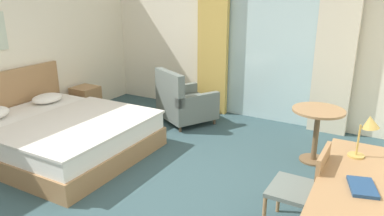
# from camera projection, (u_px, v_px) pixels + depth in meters

# --- Properties ---
(ground) EXTENTS (5.88, 6.60, 0.10)m
(ground) POSITION_uv_depth(u_px,v_px,m) (136.00, 191.00, 4.17)
(ground) COLOR #334C51
(wall_back) EXTENTS (5.48, 0.12, 2.57)m
(wall_back) POSITION_uv_depth(u_px,v_px,m) (242.00, 43.00, 6.25)
(wall_back) COLOR silver
(wall_back) RESTS_ON ground
(balcony_glass_door) EXTENTS (1.60, 0.02, 2.26)m
(balcony_glass_door) POSITION_uv_depth(u_px,v_px,m) (270.00, 55.00, 5.98)
(balcony_glass_door) COLOR silver
(balcony_glass_door) RESTS_ON ground
(curtain_panel_left) EXTENTS (0.56, 0.10, 2.43)m
(curtain_panel_left) POSITION_uv_depth(u_px,v_px,m) (213.00, 46.00, 6.35)
(curtain_panel_left) COLOR tan
(curtain_panel_left) RESTS_ON ground
(curtain_panel_right) EXTENTS (0.58, 0.10, 2.43)m
(curtain_panel_right) POSITION_uv_depth(u_px,v_px,m) (335.00, 56.00, 5.39)
(curtain_panel_right) COLOR beige
(curtain_panel_right) RESTS_ON ground
(bed) EXTENTS (2.27, 1.95, 1.03)m
(bed) POSITION_uv_depth(u_px,v_px,m) (59.00, 133.00, 4.98)
(bed) COLOR #9E754C
(bed) RESTS_ON ground
(nightstand) EXTENTS (0.41, 0.41, 0.52)m
(nightstand) POSITION_uv_depth(u_px,v_px,m) (86.00, 101.00, 6.47)
(nightstand) COLOR #9E754C
(nightstand) RESTS_ON ground
(writing_desk) EXTENTS (0.57, 1.60, 0.73)m
(writing_desk) POSITION_uv_depth(u_px,v_px,m) (352.00, 188.00, 2.90)
(writing_desk) COLOR #9E754C
(writing_desk) RESTS_ON ground
(desk_chair) EXTENTS (0.45, 0.48, 0.87)m
(desk_chair) POSITION_uv_depth(u_px,v_px,m) (305.00, 186.00, 3.23)
(desk_chair) COLOR slate
(desk_chair) RESTS_ON ground
(desk_lamp) EXTENTS (0.22, 0.16, 0.41)m
(desk_lamp) POSITION_uv_depth(u_px,v_px,m) (368.00, 127.00, 3.15)
(desk_lamp) COLOR tan
(desk_lamp) RESTS_ON writing_desk
(closed_book) EXTENTS (0.26, 0.33, 0.03)m
(closed_book) POSITION_uv_depth(u_px,v_px,m) (362.00, 187.00, 2.73)
(closed_book) COLOR navy
(closed_book) RESTS_ON writing_desk
(armchair_by_window) EXTENTS (1.07, 1.07, 0.92)m
(armchair_by_window) POSITION_uv_depth(u_px,v_px,m) (184.00, 103.00, 6.06)
(armchair_by_window) COLOR slate
(armchair_by_window) RESTS_ON ground
(round_cafe_table) EXTENTS (0.66, 0.66, 0.72)m
(round_cafe_table) POSITION_uv_depth(u_px,v_px,m) (317.00, 123.00, 4.63)
(round_cafe_table) COLOR #9E754C
(round_cafe_table) RESTS_ON ground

